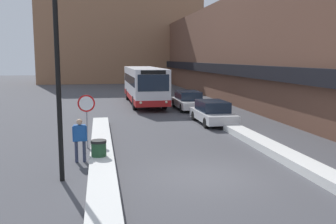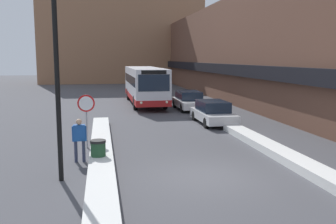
{
  "view_description": "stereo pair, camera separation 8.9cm",
  "coord_description": "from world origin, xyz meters",
  "px_view_note": "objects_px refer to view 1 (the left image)",
  "views": [
    {
      "loc": [
        -3.62,
        -11.85,
        4.02
      ],
      "look_at": [
        -0.12,
        7.19,
        1.21
      ],
      "focal_mm": 40.0,
      "sensor_mm": 36.0,
      "label": 1
    },
    {
      "loc": [
        -3.54,
        -11.86,
        4.02
      ],
      "look_at": [
        -0.12,
        7.19,
        1.21
      ],
      "focal_mm": 40.0,
      "sensor_mm": 36.0,
      "label": 2
    }
  ],
  "objects_px": {
    "street_lamp": "(65,43)",
    "pedestrian": "(80,136)",
    "stop_sign": "(86,110)",
    "parked_car_middle": "(188,100)",
    "trash_bin": "(99,152)",
    "city_bus": "(144,84)",
    "parked_car_front": "(213,112)"
  },
  "relations": [
    {
      "from": "parked_car_front",
      "to": "pedestrian",
      "type": "xyz_separation_m",
      "value": [
        -7.61,
        -7.38,
        0.32
      ]
    },
    {
      "from": "parked_car_middle",
      "to": "pedestrian",
      "type": "relative_size",
      "value": 2.72
    },
    {
      "from": "parked_car_front",
      "to": "stop_sign",
      "type": "relative_size",
      "value": 1.85
    },
    {
      "from": "pedestrian",
      "to": "trash_bin",
      "type": "bearing_deg",
      "value": -38.57
    },
    {
      "from": "parked_car_middle",
      "to": "stop_sign",
      "type": "relative_size",
      "value": 1.92
    },
    {
      "from": "city_bus",
      "to": "parked_car_front",
      "type": "bearing_deg",
      "value": -74.29
    },
    {
      "from": "parked_car_middle",
      "to": "stop_sign",
      "type": "bearing_deg",
      "value": -122.76
    },
    {
      "from": "stop_sign",
      "to": "street_lamp",
      "type": "xyz_separation_m",
      "value": [
        -0.44,
        -4.46,
        2.73
      ]
    },
    {
      "from": "street_lamp",
      "to": "pedestrian",
      "type": "height_order",
      "value": "street_lamp"
    },
    {
      "from": "parked_car_middle",
      "to": "stop_sign",
      "type": "distance_m",
      "value": 13.73
    },
    {
      "from": "street_lamp",
      "to": "trash_bin",
      "type": "height_order",
      "value": "street_lamp"
    },
    {
      "from": "pedestrian",
      "to": "trash_bin",
      "type": "distance_m",
      "value": 1.02
    },
    {
      "from": "city_bus",
      "to": "stop_sign",
      "type": "distance_m",
      "value": 16.31
    },
    {
      "from": "stop_sign",
      "to": "trash_bin",
      "type": "distance_m",
      "value": 3.09
    },
    {
      "from": "city_bus",
      "to": "parked_car_middle",
      "type": "xyz_separation_m",
      "value": [
        2.98,
        -4.18,
        -1.01
      ]
    },
    {
      "from": "parked_car_middle",
      "to": "trash_bin",
      "type": "distance_m",
      "value": 15.87
    },
    {
      "from": "city_bus",
      "to": "trash_bin",
      "type": "relative_size",
      "value": 12.37
    },
    {
      "from": "street_lamp",
      "to": "pedestrian",
      "type": "bearing_deg",
      "value": 83.78
    },
    {
      "from": "stop_sign",
      "to": "city_bus",
      "type": "bearing_deg",
      "value": 74.24
    },
    {
      "from": "parked_car_front",
      "to": "stop_sign",
      "type": "height_order",
      "value": "stop_sign"
    },
    {
      "from": "pedestrian",
      "to": "trash_bin",
      "type": "relative_size",
      "value": 1.79
    },
    {
      "from": "stop_sign",
      "to": "street_lamp",
      "type": "height_order",
      "value": "street_lamp"
    },
    {
      "from": "parked_car_front",
      "to": "trash_bin",
      "type": "xyz_separation_m",
      "value": [
        -6.91,
        -7.88,
        -0.22
      ]
    },
    {
      "from": "trash_bin",
      "to": "parked_car_middle",
      "type": "bearing_deg",
      "value": 64.2
    },
    {
      "from": "stop_sign",
      "to": "parked_car_middle",
      "type": "bearing_deg",
      "value": 57.24
    },
    {
      "from": "city_bus",
      "to": "pedestrian",
      "type": "xyz_separation_m",
      "value": [
        -4.63,
        -17.97,
        -0.72
      ]
    },
    {
      "from": "stop_sign",
      "to": "street_lamp",
      "type": "bearing_deg",
      "value": -95.66
    },
    {
      "from": "city_bus",
      "to": "parked_car_front",
      "type": "relative_size",
      "value": 2.63
    },
    {
      "from": "street_lamp",
      "to": "trash_bin",
      "type": "bearing_deg",
      "value": 60.72
    },
    {
      "from": "city_bus",
      "to": "street_lamp",
      "type": "distance_m",
      "value": 20.92
    },
    {
      "from": "trash_bin",
      "to": "pedestrian",
      "type": "bearing_deg",
      "value": 144.52
    },
    {
      "from": "city_bus",
      "to": "trash_bin",
      "type": "height_order",
      "value": "city_bus"
    }
  ]
}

